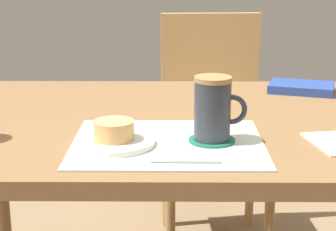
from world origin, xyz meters
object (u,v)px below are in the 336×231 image
(dining_table, at_px, (195,145))
(wooden_chair, at_px, (213,121))
(coffee_mug, at_px, (213,108))
(pastry_plate, at_px, (114,142))
(small_book, at_px, (302,88))
(pastry, at_px, (114,130))

(dining_table, relative_size, wooden_chair, 1.50)
(coffee_mug, bearing_deg, pastry_plate, -173.02)
(pastry_plate, bearing_deg, dining_table, 51.98)
(pastry_plate, height_order, coffee_mug, coffee_mug)
(dining_table, height_order, pastry_plate, pastry_plate)
(pastry_plate, xyz_separation_m, small_book, (0.49, 0.50, 0.00))
(dining_table, xyz_separation_m, pastry_plate, (-0.17, -0.22, 0.08))
(pastry, bearing_deg, coffee_mug, 6.98)
(wooden_chair, xyz_separation_m, small_book, (0.22, -0.49, 0.24))
(wooden_chair, bearing_deg, coffee_mug, 82.41)
(pastry_plate, height_order, pastry, pastry)
(pastry, relative_size, coffee_mug, 0.62)
(dining_table, bearing_deg, pastry, -128.02)
(small_book, bearing_deg, pastry, -117.29)
(pastry_plate, bearing_deg, small_book, 45.31)
(wooden_chair, height_order, pastry_plate, wooden_chair)
(dining_table, relative_size, coffee_mug, 10.04)
(coffee_mug, height_order, small_book, coffee_mug)
(dining_table, xyz_separation_m, small_book, (0.32, 0.27, 0.08))
(dining_table, bearing_deg, wooden_chair, 82.62)
(wooden_chair, bearing_deg, pastry, 71.16)
(dining_table, xyz_separation_m, wooden_chair, (0.10, 0.76, -0.16))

